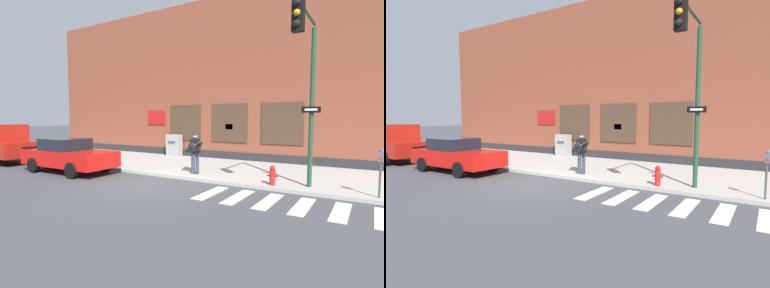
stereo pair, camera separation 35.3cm
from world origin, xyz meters
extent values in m
plane|color=#424449|center=(0.00, 0.00, 0.00)|extent=(160.00, 160.00, 0.00)
cube|color=#ADAAA3|center=(0.00, 4.05, 0.06)|extent=(28.00, 5.64, 0.13)
cube|color=brown|center=(0.00, 8.87, 4.61)|extent=(28.00, 4.00, 9.22)
cube|color=#28282B|center=(0.00, 6.85, 0.28)|extent=(28.00, 0.04, 0.55)
cube|color=#473323|center=(-2.93, 6.84, 2.16)|extent=(2.15, 0.06, 2.15)
cube|color=black|center=(-2.93, 6.83, 2.16)|extent=(2.03, 0.03, 2.03)
cube|color=#473323|center=(0.00, 6.84, 2.16)|extent=(2.15, 0.06, 2.15)
cube|color=black|center=(0.00, 6.83, 2.16)|extent=(2.03, 0.03, 2.03)
cube|color=#473323|center=(2.93, 6.84, 2.16)|extent=(2.15, 0.06, 2.15)
cube|color=black|center=(2.93, 6.83, 2.16)|extent=(2.03, 0.03, 2.03)
cube|color=red|center=(-5.14, 6.83, 2.47)|extent=(1.40, 0.04, 0.90)
cube|color=yellow|center=(0.00, 6.82, 1.96)|extent=(0.44, 0.02, 0.30)
cube|color=silver|center=(2.49, -0.07, 0.01)|extent=(0.42, 1.90, 0.01)
cube|color=silver|center=(3.45, -0.07, 0.01)|extent=(0.42, 1.90, 0.01)
cube|color=silver|center=(4.41, -0.07, 0.01)|extent=(0.42, 1.90, 0.01)
cube|color=silver|center=(5.36, -0.07, 0.01)|extent=(0.42, 1.90, 0.01)
cube|color=silver|center=(6.32, -0.07, 0.01)|extent=(0.42, 1.90, 0.01)
cube|color=silver|center=(7.27, -0.07, 0.01)|extent=(0.42, 1.90, 0.01)
cube|color=red|center=(-4.75, -0.05, 0.67)|extent=(4.60, 1.84, 0.68)
cube|color=black|center=(-5.00, -0.05, 1.27)|extent=(1.84, 1.58, 0.52)
cube|color=black|center=(-7.00, -0.05, 1.05)|extent=(0.10, 1.69, 0.08)
cube|color=silver|center=(-2.49, 0.52, 0.74)|extent=(0.06, 0.24, 0.12)
cube|color=red|center=(-7.01, 0.52, 0.74)|extent=(0.06, 0.24, 0.12)
cube|color=silver|center=(-2.49, -0.63, 0.74)|extent=(0.06, 0.24, 0.12)
cube|color=red|center=(-7.01, -0.62, 0.74)|extent=(0.06, 0.24, 0.12)
cylinder|color=black|center=(-3.41, 0.82, 0.33)|extent=(0.66, 0.24, 0.66)
cylinder|color=black|center=(-3.41, -0.93, 0.33)|extent=(0.66, 0.24, 0.66)
cylinder|color=black|center=(-6.08, 0.82, 0.33)|extent=(0.66, 0.24, 0.66)
cylinder|color=black|center=(-6.08, -0.93, 0.33)|extent=(0.66, 0.24, 0.66)
cube|color=#AD1E14|center=(-10.14, -0.09, 1.65)|extent=(1.62, 1.84, 0.90)
cube|color=black|center=(-10.14, -0.09, 1.79)|extent=(1.49, 1.72, 0.50)
cube|color=#AD1E14|center=(-11.56, 0.85, 1.48)|extent=(2.43, 0.12, 0.56)
cylinder|color=black|center=(-9.38, 0.86, 0.40)|extent=(0.80, 0.28, 0.80)
cylinder|color=black|center=(-12.52, 0.86, 0.40)|extent=(0.80, 0.28, 0.80)
cylinder|color=#33384C|center=(0.76, 1.99, 0.57)|extent=(0.15, 0.15, 0.89)
cylinder|color=#33384C|center=(0.59, 1.94, 0.57)|extent=(0.15, 0.15, 0.89)
cube|color=black|center=(0.67, 1.98, 1.31)|extent=(0.41, 0.28, 0.58)
sphere|color=tan|center=(0.67, 1.98, 1.71)|extent=(0.22, 0.22, 0.22)
cylinder|color=#333338|center=(0.67, 1.98, 1.77)|extent=(0.27, 0.28, 0.02)
cylinder|color=#333338|center=(0.67, 1.98, 1.82)|extent=(0.18, 0.18, 0.09)
cylinder|color=black|center=(0.93, 1.92, 1.27)|extent=(0.18, 0.52, 0.39)
cylinder|color=black|center=(0.46, 1.84, 1.27)|extent=(0.18, 0.52, 0.39)
ellipsoid|color=black|center=(0.63, 1.79, 1.24)|extent=(0.38, 0.18, 0.44)
cylinder|color=black|center=(0.64, 1.73, 1.24)|extent=(0.09, 0.03, 0.09)
cylinder|color=brown|center=(0.89, 1.81, 1.42)|extent=(0.47, 0.12, 0.34)
cylinder|color=#1E472D|center=(5.16, 2.00, 2.75)|extent=(0.15, 0.15, 5.25)
cylinder|color=#1E472D|center=(5.16, 0.70, 5.48)|extent=(0.10, 2.60, 0.09)
cube|color=black|center=(5.16, -0.34, 5.13)|extent=(0.30, 0.24, 0.88)
sphere|color=black|center=(5.16, -0.50, 5.39)|extent=(0.17, 0.17, 0.17)
sphere|color=orange|center=(5.16, -0.50, 5.13)|extent=(0.17, 0.17, 0.17)
sphere|color=black|center=(5.16, -0.50, 4.86)|extent=(0.17, 0.17, 0.17)
cube|color=black|center=(5.16, 1.89, 2.73)|extent=(0.60, 0.03, 0.20)
cube|color=white|center=(5.16, 1.87, 2.73)|extent=(0.40, 0.01, 0.07)
cylinder|color=#47474C|center=(7.18, 1.56, 0.65)|extent=(0.06, 0.06, 1.05)
cube|color=#565B66|center=(7.18, 1.56, 1.33)|extent=(0.13, 0.10, 0.30)
sphere|color=#565B66|center=(7.18, 1.56, 1.51)|extent=(0.11, 0.11, 0.11)
cube|color=red|center=(7.18, 1.50, 1.28)|extent=(0.09, 0.01, 0.07)
cube|color=#9E9E9E|center=(-3.47, 6.42, 0.79)|extent=(0.89, 0.53, 1.32)
cube|color=#4C4C4C|center=(-3.47, 6.14, 0.98)|extent=(0.53, 0.02, 0.16)
cylinder|color=red|center=(4.03, 1.58, 0.40)|extent=(0.20, 0.20, 0.55)
sphere|color=red|center=(4.03, 1.58, 0.74)|extent=(0.18, 0.18, 0.18)
cylinder|color=red|center=(3.89, 1.58, 0.46)|extent=(0.10, 0.07, 0.07)
cylinder|color=red|center=(4.17, 1.58, 0.46)|extent=(0.10, 0.07, 0.07)
camera|label=1|loc=(6.97, -8.60, 2.45)|focal=28.00mm
camera|label=2|loc=(7.27, -8.41, 2.45)|focal=28.00mm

